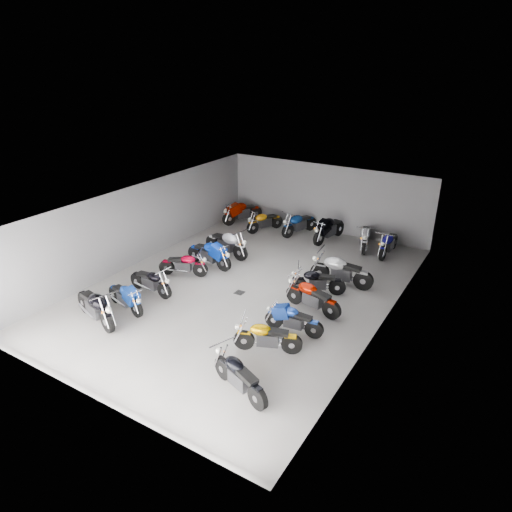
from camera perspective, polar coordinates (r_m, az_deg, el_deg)
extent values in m
plane|color=#9D9A95|center=(16.82, -1.13, -3.91)|extent=(14.00, 14.00, 0.00)
cube|color=slate|center=(22.02, 8.74, 7.12)|extent=(10.00, 0.10, 3.20)
cube|color=slate|center=(19.13, -13.94, 4.11)|extent=(0.10, 14.00, 3.20)
cube|color=slate|center=(14.32, 15.96, -2.96)|extent=(0.10, 14.00, 3.20)
cube|color=black|center=(15.59, -1.23, 6.62)|extent=(10.00, 14.00, 0.04)
cube|color=black|center=(16.45, -2.07, -4.58)|extent=(0.32, 0.32, 0.01)
cylinder|color=black|center=(14.80, -18.08, -7.82)|extent=(0.73, 0.34, 0.72)
cylinder|color=black|center=(16.13, -20.60, -5.44)|extent=(0.74, 0.36, 0.72)
cube|color=#2D2D30|center=(15.40, -19.45, -6.22)|extent=(0.79, 0.52, 0.45)
ellipsoid|color=black|center=(15.03, -19.25, -5.40)|extent=(0.86, 0.64, 0.40)
cube|color=black|center=(15.56, -20.16, -4.70)|extent=(0.74, 0.49, 0.20)
cylinder|color=black|center=(15.37, -14.70, -6.37)|extent=(0.62, 0.26, 0.61)
cylinder|color=black|center=(16.45, -17.19, -4.58)|extent=(0.62, 0.28, 0.61)
cube|color=#2D2D30|center=(15.86, -16.03, -5.15)|extent=(0.66, 0.42, 0.38)
ellipsoid|color=#0F3697|center=(15.55, -15.77, -4.45)|extent=(0.71, 0.52, 0.34)
cube|color=black|center=(15.98, -16.68, -3.93)|extent=(0.62, 0.39, 0.17)
cylinder|color=black|center=(16.25, -11.39, -4.28)|extent=(0.61, 0.16, 0.61)
cylinder|color=black|center=(17.19, -14.58, -2.97)|extent=(0.61, 0.18, 0.61)
cube|color=#2D2D30|center=(16.67, -13.06, -3.32)|extent=(0.63, 0.32, 0.38)
ellipsoid|color=black|center=(16.39, -12.66, -2.58)|extent=(0.67, 0.42, 0.34)
cube|color=black|center=(16.76, -13.84, -2.23)|extent=(0.59, 0.30, 0.17)
cylinder|color=black|center=(17.61, -6.98, -1.69)|extent=(0.59, 0.34, 0.59)
cylinder|color=black|center=(18.01, -11.10, -1.38)|extent=(0.60, 0.35, 0.59)
cube|color=#2D2D30|center=(17.76, -9.08, -1.26)|extent=(0.66, 0.49, 0.37)
ellipsoid|color=maroon|center=(17.58, -8.51, -0.43)|extent=(0.72, 0.58, 0.33)
cube|color=black|center=(17.74, -10.05, -0.43)|extent=(0.62, 0.46, 0.17)
cylinder|color=black|center=(17.97, -4.06, -0.87)|extent=(0.69, 0.20, 0.68)
cylinder|color=black|center=(18.93, -7.59, 0.31)|extent=(0.69, 0.22, 0.68)
cube|color=#2D2D30|center=(18.40, -5.89, 0.03)|extent=(0.72, 0.38, 0.42)
ellipsoid|color=#0932B7|center=(18.12, -5.39, 0.84)|extent=(0.76, 0.49, 0.38)
cube|color=black|center=(18.50, -6.70, 1.13)|extent=(0.67, 0.36, 0.19)
cylinder|color=black|center=(18.84, -1.98, 0.45)|extent=(0.72, 0.25, 0.71)
cylinder|color=black|center=(19.88, -5.41, 1.64)|extent=(0.73, 0.28, 0.71)
cube|color=#2D2D30|center=(19.31, -3.74, 1.36)|extent=(0.76, 0.44, 0.44)
ellipsoid|color=silver|center=(19.02, -3.24, 2.17)|extent=(0.81, 0.56, 0.40)
cube|color=black|center=(19.43, -4.52, 2.47)|extent=(0.72, 0.41, 0.20)
cylinder|color=black|center=(12.32, -4.10, -13.83)|extent=(0.64, 0.33, 0.63)
cylinder|color=black|center=(11.43, 0.21, -17.29)|extent=(0.64, 0.35, 0.63)
cube|color=#2D2D30|center=(11.80, -2.05, -15.13)|extent=(0.70, 0.50, 0.39)
ellipsoid|color=black|center=(11.75, -2.73, -13.41)|extent=(0.76, 0.60, 0.36)
cube|color=black|center=(11.43, -1.09, -14.84)|extent=(0.66, 0.46, 0.18)
cylinder|color=black|center=(13.37, -1.50, -10.46)|extent=(0.61, 0.35, 0.61)
cylinder|color=black|center=(13.23, 4.49, -10.93)|extent=(0.62, 0.37, 0.61)
cube|color=#2D2D30|center=(13.23, 1.49, -10.37)|extent=(0.68, 0.50, 0.38)
ellipsoid|color=#C68C00|center=(13.08, 0.58, -9.19)|extent=(0.74, 0.60, 0.34)
cube|color=black|center=(13.06, 2.84, -9.50)|extent=(0.64, 0.47, 0.17)
cylinder|color=black|center=(14.34, 2.27, -7.92)|extent=(0.59, 0.18, 0.58)
cylinder|color=black|center=(13.96, 7.28, -9.09)|extent=(0.59, 0.19, 0.58)
cube|color=#2D2D30|center=(14.09, 4.75, -8.20)|extent=(0.61, 0.33, 0.36)
ellipsoid|color=navy|center=(14.00, 4.03, -7.01)|extent=(0.65, 0.42, 0.33)
cube|color=black|center=(13.88, 5.91, -7.57)|extent=(0.57, 0.31, 0.16)
cylinder|color=black|center=(15.67, 4.88, -4.87)|extent=(0.67, 0.25, 0.66)
cylinder|color=black|center=(14.95, 9.43, -6.65)|extent=(0.67, 0.27, 0.66)
cube|color=#2D2D30|center=(15.25, 7.11, -5.41)|extent=(0.71, 0.42, 0.41)
ellipsoid|color=#8A0E00|center=(15.21, 6.48, -4.06)|extent=(0.76, 0.53, 0.37)
cube|color=black|center=(14.95, 8.20, -4.85)|extent=(0.67, 0.40, 0.19)
cylinder|color=black|center=(16.40, 5.28, -3.60)|extent=(0.61, 0.36, 0.61)
cylinder|color=black|center=(16.44, 10.10, -3.83)|extent=(0.61, 0.38, 0.61)
cube|color=#2D2D30|center=(16.36, 7.71, -3.42)|extent=(0.68, 0.52, 0.38)
ellipsoid|color=black|center=(16.22, 7.03, -2.43)|extent=(0.75, 0.61, 0.34)
cube|color=black|center=(16.25, 8.84, -2.64)|extent=(0.64, 0.48, 0.17)
cylinder|color=black|center=(17.29, 7.98, -2.00)|extent=(0.74, 0.22, 0.72)
cylinder|color=black|center=(16.94, 13.27, -3.01)|extent=(0.74, 0.24, 0.72)
cube|color=#2D2D30|center=(17.05, 10.63, -2.16)|extent=(0.77, 0.41, 0.45)
ellipsoid|color=#9A9B9E|center=(16.95, 9.91, -0.91)|extent=(0.81, 0.53, 0.41)
cube|color=black|center=(16.84, 11.89, -1.42)|extent=(0.72, 0.39, 0.21)
cylinder|color=black|center=(22.84, -3.38, 4.67)|extent=(0.42, 0.69, 0.70)
cylinder|color=black|center=(23.63, -0.07, 5.38)|extent=(0.44, 0.70, 0.70)
cube|color=#2D2D30|center=(23.19, -1.70, 5.29)|extent=(0.60, 0.78, 0.44)
ellipsoid|color=#840F00|center=(22.96, -2.22, 6.01)|extent=(0.71, 0.86, 0.39)
cube|color=black|center=(23.27, -0.98, 6.16)|extent=(0.56, 0.73, 0.20)
cylinder|color=black|center=(21.72, -0.41, 3.58)|extent=(0.38, 0.62, 0.62)
cylinder|color=black|center=(22.48, 2.60, 4.27)|extent=(0.39, 0.63, 0.62)
cube|color=#2D2D30|center=(22.06, 1.12, 4.17)|extent=(0.53, 0.70, 0.39)
ellipsoid|color=#BD720A|center=(21.84, 0.66, 4.84)|extent=(0.63, 0.76, 0.35)
cube|color=black|center=(22.14, 1.79, 4.99)|extent=(0.50, 0.65, 0.18)
cylinder|color=black|center=(21.26, 4.00, 3.13)|extent=(0.33, 0.68, 0.67)
cylinder|color=black|center=(22.30, 6.79, 4.03)|extent=(0.35, 0.69, 0.67)
cube|color=#2D2D30|center=(21.74, 5.44, 3.85)|extent=(0.51, 0.75, 0.42)
ellipsoid|color=navy|center=(21.46, 5.04, 4.56)|extent=(0.62, 0.81, 0.38)
cube|color=black|center=(21.87, 6.08, 4.77)|extent=(0.47, 0.70, 0.19)
cylinder|color=black|center=(20.51, 7.87, 2.24)|extent=(0.26, 0.74, 0.72)
cylinder|color=black|center=(21.82, 10.26, 3.43)|extent=(0.29, 0.74, 0.72)
cube|color=#2D2D30|center=(21.12, 9.12, 3.14)|extent=(0.46, 0.78, 0.45)
ellipsoid|color=black|center=(20.79, 8.82, 3.89)|extent=(0.57, 0.83, 0.41)
cube|color=black|center=(21.30, 9.70, 4.19)|extent=(0.43, 0.73, 0.21)
cylinder|color=black|center=(19.95, 13.34, 1.11)|extent=(0.32, 0.69, 0.68)
cylinder|color=black|center=(21.39, 13.55, 2.65)|extent=(0.35, 0.70, 0.68)
cube|color=#2D2D30|center=(20.63, 13.47, 2.18)|extent=(0.50, 0.75, 0.43)
ellipsoid|color=#A3A3AA|center=(20.29, 13.53, 2.84)|extent=(0.61, 0.82, 0.38)
cube|color=black|center=(20.85, 13.60, 3.28)|extent=(0.47, 0.71, 0.19)
cylinder|color=black|center=(19.56, 15.56, 0.36)|extent=(0.14, 0.66, 0.66)
cylinder|color=black|center=(20.90, 16.82, 1.74)|extent=(0.16, 0.66, 0.66)
cube|color=#2D2D30|center=(20.19, 16.24, 1.34)|extent=(0.32, 0.67, 0.41)
ellipsoid|color=#1A1693|center=(19.86, 16.16, 2.01)|extent=(0.42, 0.71, 0.37)
cube|color=black|center=(20.38, 16.61, 2.39)|extent=(0.30, 0.63, 0.19)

